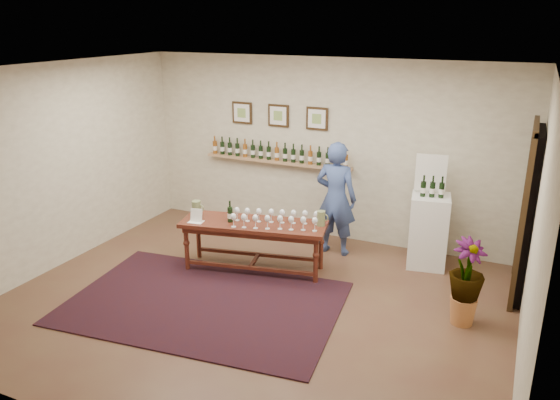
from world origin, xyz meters
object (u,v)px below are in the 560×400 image
at_px(display_pedestal, 428,231).
at_px(person, 336,199).
at_px(tasting_table, 254,229).
at_px(potted_plant, 466,282).

relative_size(display_pedestal, person, 0.61).
relative_size(tasting_table, potted_plant, 2.33).
bearing_deg(person, potted_plant, 148.24).
xyz_separation_m(tasting_table, potted_plant, (2.82, -0.26, -0.08)).
distance_m(display_pedestal, potted_plant, 1.56).
xyz_separation_m(display_pedestal, person, (-1.33, -0.12, 0.33)).
xyz_separation_m(tasting_table, person, (0.81, 1.03, 0.25)).
bearing_deg(tasting_table, display_pedestal, 16.28).
relative_size(tasting_table, person, 1.22).
relative_size(tasting_table, display_pedestal, 2.01).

